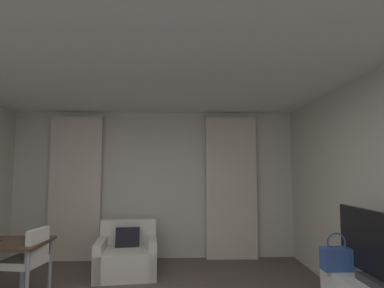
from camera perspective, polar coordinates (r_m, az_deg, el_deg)
name	(u,v)px	position (r m, az deg, el deg)	size (l,w,h in m)	color
wall_window	(155,184)	(5.59, -7.02, -7.42)	(5.12, 0.06, 2.60)	beige
ceiling	(124,43)	(2.79, -12.56, 17.94)	(5.12, 6.12, 0.06)	white
curtain_left_panel	(75,187)	(5.75, -21.05, -7.56)	(0.90, 0.06, 2.50)	beige
curtain_right_panel	(231,187)	(5.51, 7.38, -7.97)	(0.90, 0.06, 2.50)	beige
armchair	(127,256)	(4.99, -12.09, -19.85)	(0.96, 0.92, 0.75)	silver
desk_chair	(26,272)	(4.21, -28.66, -20.27)	(0.48, 0.48, 0.88)	gray
tv_flatscreen	(376,250)	(3.25, 31.23, -16.54)	(0.20, 1.11, 0.64)	#333338
handbag_primary	(337,258)	(3.56, 25.51, -18.69)	(0.30, 0.14, 0.37)	#335193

